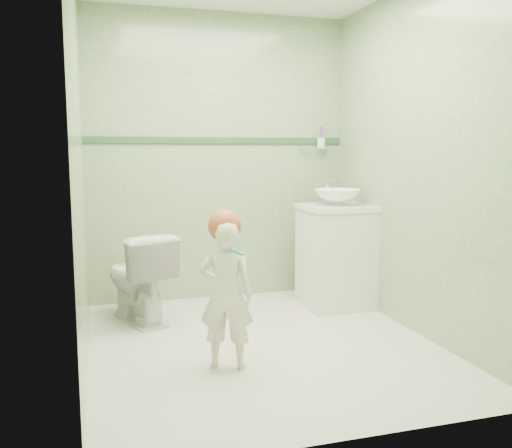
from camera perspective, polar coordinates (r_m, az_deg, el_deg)
name	(u,v)px	position (r m, az deg, el deg)	size (l,w,h in m)	color
ground	(262,344)	(3.67, 0.68, -12.47)	(2.50, 2.50, 0.00)	beige
room_shell	(263,161)	(3.44, 0.71, 6.62)	(2.50, 2.54, 2.40)	gray
trim_stripe	(219,140)	(4.64, -3.84, 8.74)	(2.20, 0.02, 0.05)	#2C4E32
vanity	(336,258)	(4.48, 8.36, -3.50)	(0.52, 0.50, 0.80)	silver
counter	(337,208)	(4.42, 8.46, 1.72)	(0.54, 0.52, 0.04)	white
basin	(337,197)	(4.42, 8.48, 2.80)	(0.37, 0.37, 0.13)	white
faucet	(328,186)	(4.58, 7.53, 3.99)	(0.03, 0.13, 0.18)	silver
cup_holder	(320,143)	(4.86, 6.74, 8.42)	(0.26, 0.07, 0.21)	silver
toilet	(138,277)	(4.14, -12.26, -5.44)	(0.38, 0.66, 0.67)	white
toddler	(226,295)	(3.18, -3.13, -7.43)	(0.32, 0.21, 0.87)	beige
hair_cap	(225,226)	(3.12, -3.29, -0.20)	(0.19, 0.19, 0.19)	#A74A31
teal_toothbrush	(236,252)	(2.99, -2.11, -2.90)	(0.11, 0.14, 0.08)	#0F908A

